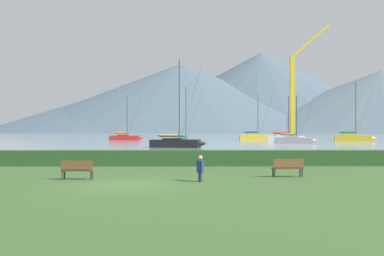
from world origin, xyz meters
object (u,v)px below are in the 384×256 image
object	(u,v)px
dock_crane	(294,102)
sailboat_slip_5	(294,140)
sailboat_slip_4	(125,137)
sailboat_slip_2	(286,138)
sailboat_slip_3	(184,141)
person_seated_viewer	(200,167)
sailboat_slip_6	(176,143)
sailboat_slip_1	(256,137)
sailboat_slip_9	(353,137)
park_bench_under_tree	(288,167)
park_bench_near_path	(77,169)

from	to	relation	value
dock_crane	sailboat_slip_5	bearing A→B (deg)	-103.24
sailboat_slip_4	sailboat_slip_5	xyz separation A→B (m)	(32.48, -23.99, -0.03)
sailboat_slip_2	sailboat_slip_3	xyz separation A→B (m)	(-20.49, -17.62, -0.12)
person_seated_viewer	dock_crane	bearing A→B (deg)	58.48
sailboat_slip_2	sailboat_slip_6	bearing A→B (deg)	-116.35
sailboat_slip_1	sailboat_slip_9	size ratio (longest dim) A/B	0.88
sailboat_slip_3	park_bench_under_tree	distance (m)	50.27
sailboat_slip_4	sailboat_slip_6	distance (m)	42.70
dock_crane	sailboat_slip_9	bearing A→B (deg)	37.99
sailboat_slip_6	person_seated_viewer	xyz separation A→B (m)	(2.10, -40.23, 0.02)
sailboat_slip_4	park_bench_near_path	distance (m)	80.61
sailboat_slip_6	park_bench_near_path	world-z (taller)	sailboat_slip_6
sailboat_slip_3	sailboat_slip_5	xyz separation A→B (m)	(19.12, 5.14, 0.06)
sailboat_slip_1	dock_crane	bearing A→B (deg)	-79.40
sailboat_slip_2	park_bench_near_path	size ratio (longest dim) A/B	5.79
sailboat_slip_2	park_bench_near_path	bearing A→B (deg)	-100.47
sailboat_slip_5	park_bench_under_tree	size ratio (longest dim) A/B	5.02
sailboat_slip_1	sailboat_slip_3	xyz separation A→B (m)	(-16.94, -34.25, -0.16)
sailboat_slip_3	park_bench_under_tree	world-z (taller)	sailboat_slip_3
sailboat_slip_3	dock_crane	bearing A→B (deg)	33.12
person_seated_viewer	dock_crane	size ratio (longest dim) A/B	0.06
person_seated_viewer	sailboat_slip_6	bearing A→B (deg)	78.54
sailboat_slip_4	person_seated_viewer	size ratio (longest dim) A/B	8.17
sailboat_slip_3	park_bench_under_tree	size ratio (longest dim) A/B	5.63
sailboat_slip_2	sailboat_slip_9	bearing A→B (deg)	29.68
sailboat_slip_4	person_seated_viewer	xyz separation A→B (m)	(14.51, -81.08, 0.04)
park_bench_under_tree	sailboat_slip_3	bearing A→B (deg)	91.45
sailboat_slip_2	sailboat_slip_5	world-z (taller)	sailboat_slip_2
sailboat_slip_6	sailboat_slip_5	bearing A→B (deg)	52.61
sailboat_slip_2	dock_crane	xyz separation A→B (m)	(0.02, -6.56, 6.81)
sailboat_slip_3	park_bench_near_path	size ratio (longest dim) A/B	5.92
sailboat_slip_1	sailboat_slip_3	world-z (taller)	sailboat_slip_1
sailboat_slip_3	dock_crane	xyz separation A→B (m)	(20.51, 11.06, 6.93)
sailboat_slip_1	person_seated_viewer	world-z (taller)	sailboat_slip_1
sailboat_slip_2	sailboat_slip_1	bearing A→B (deg)	111.89
dock_crane	sailboat_slip_2	bearing A→B (deg)	90.14
sailboat_slip_1	park_bench_under_tree	world-z (taller)	sailboat_slip_1
sailboat_slip_2	park_bench_under_tree	size ratio (longest dim) A/B	5.51
sailboat_slip_9	sailboat_slip_2	bearing A→B (deg)	-146.63
person_seated_viewer	dock_crane	world-z (taller)	dock_crane
park_bench_under_tree	person_seated_viewer	bearing A→B (deg)	-161.55
sailboat_slip_9	sailboat_slip_1	bearing A→B (deg)	163.76
sailboat_slip_2	dock_crane	bearing A→B (deg)	-80.04
sailboat_slip_3	sailboat_slip_9	distance (m)	42.99
sailboat_slip_6	sailboat_slip_1	bearing A→B (deg)	81.31
sailboat_slip_3	sailboat_slip_9	bearing A→B (deg)	37.55
sailboat_slip_9	dock_crane	bearing A→B (deg)	-128.50
sailboat_slip_2	dock_crane	distance (m)	9.46
sailboat_slip_1	dock_crane	xyz separation A→B (m)	(3.57, -23.19, 6.77)
sailboat_slip_2	park_bench_under_tree	bearing A→B (deg)	-92.49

